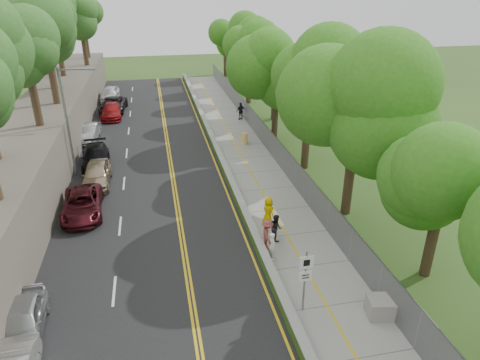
{
  "coord_description": "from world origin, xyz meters",
  "views": [
    {
      "loc": [
        -4.64,
        -16.82,
        13.28
      ],
      "look_at": [
        0.5,
        8.0,
        1.4
      ],
      "focal_mm": 32.0,
      "sensor_mm": 36.0,
      "label": 1
    }
  ],
  "objects_px": {
    "concrete_block": "(382,307)",
    "signpost": "(305,275)",
    "person_far": "(241,111)",
    "streetlight": "(70,116)",
    "car_0": "(23,321)",
    "car_2": "(82,204)",
    "construction_barrel": "(244,138)",
    "painter_0": "(268,211)"
  },
  "relations": [
    {
      "from": "concrete_block",
      "to": "signpost",
      "type": "bearing_deg",
      "value": 163.15
    },
    {
      "from": "person_far",
      "to": "concrete_block",
      "type": "bearing_deg",
      "value": 70.86
    },
    {
      "from": "streetlight",
      "to": "car_0",
      "type": "bearing_deg",
      "value": -90.49
    },
    {
      "from": "streetlight",
      "to": "person_far",
      "type": "relative_size",
      "value": 4.44
    },
    {
      "from": "signpost",
      "to": "concrete_block",
      "type": "relative_size",
      "value": 2.38
    },
    {
      "from": "signpost",
      "to": "car_2",
      "type": "xyz_separation_m",
      "value": [
        -10.53,
        10.94,
        -1.22
      ]
    },
    {
      "from": "car_2",
      "to": "car_0",
      "type": "bearing_deg",
      "value": -99.83
    },
    {
      "from": "car_0",
      "to": "signpost",
      "type": "bearing_deg",
      "value": -8.36
    },
    {
      "from": "streetlight",
      "to": "person_far",
      "type": "distance_m",
      "value": 18.95
    },
    {
      "from": "car_0",
      "to": "car_2",
      "type": "xyz_separation_m",
      "value": [
        1.12,
        9.97,
        0.0
      ]
    },
    {
      "from": "car_0",
      "to": "car_2",
      "type": "distance_m",
      "value": 10.03
    },
    {
      "from": "construction_barrel",
      "to": "signpost",
      "type": "bearing_deg",
      "value": -95.25
    },
    {
      "from": "construction_barrel",
      "to": "concrete_block",
      "type": "height_order",
      "value": "construction_barrel"
    },
    {
      "from": "construction_barrel",
      "to": "painter_0",
      "type": "bearing_deg",
      "value": -96.39
    },
    {
      "from": "construction_barrel",
      "to": "concrete_block",
      "type": "bearing_deg",
      "value": -86.65
    },
    {
      "from": "car_0",
      "to": "painter_0",
      "type": "bearing_deg",
      "value": 24.46
    },
    {
      "from": "streetlight",
      "to": "person_far",
      "type": "bearing_deg",
      "value": 37.94
    },
    {
      "from": "car_0",
      "to": "car_2",
      "type": "height_order",
      "value": "car_2"
    },
    {
      "from": "car_2",
      "to": "concrete_block",
      "type": "bearing_deg",
      "value": -44.28
    },
    {
      "from": "signpost",
      "to": "person_far",
      "type": "height_order",
      "value": "signpost"
    },
    {
      "from": "construction_barrel",
      "to": "car_2",
      "type": "xyz_separation_m",
      "value": [
        -12.48,
        -10.29,
        0.19
      ]
    },
    {
      "from": "streetlight",
      "to": "concrete_block",
      "type": "distance_m",
      "value": 23.65
    },
    {
      "from": "car_2",
      "to": "painter_0",
      "type": "xyz_separation_m",
      "value": [
        10.93,
        -3.55,
        0.21
      ]
    },
    {
      "from": "construction_barrel",
      "to": "car_2",
      "type": "height_order",
      "value": "car_2"
    },
    {
      "from": "concrete_block",
      "to": "streetlight",
      "type": "bearing_deg",
      "value": 129.36
    },
    {
      "from": "painter_0",
      "to": "person_far",
      "type": "relative_size",
      "value": 0.99
    },
    {
      "from": "signpost",
      "to": "person_far",
      "type": "relative_size",
      "value": 1.72
    },
    {
      "from": "car_0",
      "to": "painter_0",
      "type": "relative_size",
      "value": 2.29
    },
    {
      "from": "streetlight",
      "to": "painter_0",
      "type": "xyz_separation_m",
      "value": [
        11.91,
        -9.62,
        -3.7
      ]
    },
    {
      "from": "car_2",
      "to": "streetlight",
      "type": "bearing_deg",
      "value": 95.82
    },
    {
      "from": "construction_barrel",
      "to": "person_far",
      "type": "bearing_deg",
      "value": 80.55
    },
    {
      "from": "construction_barrel",
      "to": "car_0",
      "type": "distance_m",
      "value": 24.41
    },
    {
      "from": "signpost",
      "to": "car_0",
      "type": "distance_m",
      "value": 11.75
    },
    {
      "from": "construction_barrel",
      "to": "car_0",
      "type": "xyz_separation_m",
      "value": [
        -13.6,
        -20.27,
        0.19
      ]
    },
    {
      "from": "painter_0",
      "to": "concrete_block",
      "type": "bearing_deg",
      "value": 176.34
    },
    {
      "from": "streetlight",
      "to": "painter_0",
      "type": "bearing_deg",
      "value": -38.93
    },
    {
      "from": "streetlight",
      "to": "concrete_block",
      "type": "height_order",
      "value": "streetlight"
    },
    {
      "from": "painter_0",
      "to": "car_0",
      "type": "bearing_deg",
      "value": 95.6
    },
    {
      "from": "car_2",
      "to": "person_far",
      "type": "relative_size",
      "value": 2.79
    },
    {
      "from": "streetlight",
      "to": "person_far",
      "type": "xyz_separation_m",
      "value": [
        14.66,
        11.43,
        -3.69
      ]
    },
    {
      "from": "car_0",
      "to": "painter_0",
      "type": "xyz_separation_m",
      "value": [
        12.05,
        6.42,
        0.21
      ]
    },
    {
      "from": "car_2",
      "to": "person_far",
      "type": "xyz_separation_m",
      "value": [
        13.68,
        17.51,
        0.21
      ]
    }
  ]
}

